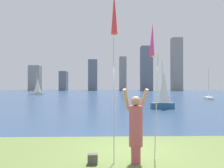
% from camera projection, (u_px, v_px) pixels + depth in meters
% --- Properties ---
extents(ground, '(120.00, 138.00, 0.12)m').
position_uv_depth(ground, '(109.00, 94.00, 57.79)').
color(ground, '#5B7038').
extents(person, '(0.71, 0.52, 1.93)m').
position_uv_depth(person, '(136.00, 126.00, 5.82)').
color(person, '#B24C59').
rests_on(person, ground).
extents(kite_flag_left, '(0.16, 0.60, 4.40)m').
position_uv_depth(kite_flag_left, '(114.00, 18.00, 5.67)').
color(kite_flag_left, '#B2B2B7').
rests_on(kite_flag_left, ground).
extents(kite_flag_right, '(0.16, 0.89, 3.80)m').
position_uv_depth(kite_flag_right, '(152.00, 44.00, 6.47)').
color(kite_flag_right, '#B2B2B7').
rests_on(kite_flag_right, ground).
extents(bag, '(0.25, 0.20, 0.25)m').
position_uv_depth(bag, '(93.00, 159.00, 5.75)').
color(bag, '#4C4742').
rests_on(bag, ground).
extents(sailboat_4, '(2.01, 1.02, 4.28)m').
position_uv_depth(sailboat_4, '(164.00, 91.00, 19.94)').
color(sailboat_4, '#2D6084').
rests_on(sailboat_4, ground).
extents(sailboat_5, '(1.52, 2.74, 4.75)m').
position_uv_depth(sailboat_5, '(209.00, 98.00, 34.09)').
color(sailboat_5, white).
rests_on(sailboat_5, ground).
extents(sailboat_7, '(2.88, 2.69, 5.23)m').
position_uv_depth(sailboat_7, '(37.00, 87.00, 52.93)').
color(sailboat_7, silver).
rests_on(sailboat_7, ground).
extents(skyline_tower_0, '(5.18, 5.45, 12.12)m').
position_uv_depth(skyline_tower_0, '(35.00, 78.00, 109.49)').
color(skyline_tower_0, gray).
rests_on(skyline_tower_0, ground).
extents(skyline_tower_1, '(3.47, 7.02, 9.40)m').
position_uv_depth(skyline_tower_1, '(64.00, 81.00, 111.07)').
color(skyline_tower_1, slate).
rests_on(skyline_tower_1, ground).
extents(skyline_tower_2, '(4.33, 5.16, 15.14)m').
position_uv_depth(skyline_tower_2, '(93.00, 75.00, 110.67)').
color(skyline_tower_2, slate).
rests_on(skyline_tower_2, ground).
extents(skyline_tower_3, '(3.36, 3.88, 16.54)m').
position_uv_depth(skyline_tower_3, '(123.00, 74.00, 110.33)').
color(skyline_tower_3, gray).
rests_on(skyline_tower_3, ground).
extents(skyline_tower_4, '(5.41, 5.54, 21.16)m').
position_uv_depth(skyline_tower_4, '(146.00, 69.00, 107.70)').
color(skyline_tower_4, slate).
rests_on(skyline_tower_4, ground).
extents(skyline_tower_5, '(5.04, 4.25, 25.82)m').
position_uv_depth(skyline_tower_5, '(177.00, 64.00, 110.33)').
color(skyline_tower_5, gray).
rests_on(skyline_tower_5, ground).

